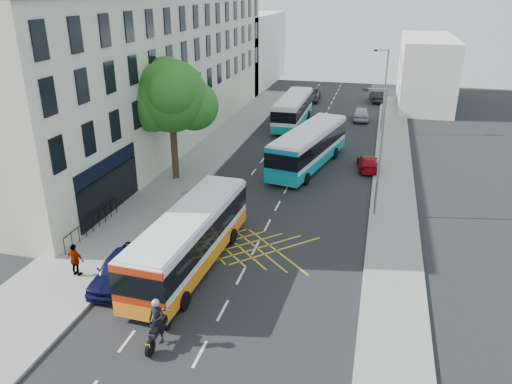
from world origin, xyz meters
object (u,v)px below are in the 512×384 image
Objects in this scene: lamp_far at (384,87)px; bus_near at (190,238)px; distant_car_silver at (361,113)px; parked_car_blue at (120,269)px; red_hatchback at (368,163)px; distant_car_grey at (310,95)px; pedestrian_far at (75,260)px; parked_car_silver at (191,207)px; distant_car_dark at (377,96)px; motorbike at (158,323)px; bus_mid at (309,147)px; bus_far at (293,110)px; street_tree at (171,97)px; lamp_near at (379,146)px.

lamp_far is 0.73× the size of bus_near.
distant_car_silver is (-2.15, 5.00, -3.89)m from lamp_far.
parked_car_blue is 1.14× the size of red_hatchback.
distant_car_grey is 44.98m from pedestrian_far.
distant_car_dark is (10.39, 38.16, -0.03)m from parked_car_silver.
lamp_far is at bearing 76.92° from motorbike.
parked_car_blue is at bearing -95.99° from distant_car_grey.
parked_car_silver is 39.55m from distant_car_dark.
bus_near is 3.76m from parked_car_blue.
bus_far is (-3.62, 12.98, -0.07)m from bus_mid.
parked_car_blue is 2.33m from pedestrian_far.
parked_car_silver is at bearing 69.30° from distant_car_silver.
bus_mid is at bearing -84.24° from distant_car_grey.
parked_car_blue is 22.75m from red_hatchback.
street_tree is 2.25× the size of red_hatchback.
bus_near reaches higher than red_hatchback.
red_hatchback is at bearing -117.72° from pedestrian_far.
bus_near is 2.45× the size of parked_car_blue.
pedestrian_far is at bearing -151.32° from bus_near.
bus_far reaches higher than pedestrian_far.
lamp_far is at bearing 75.28° from bus_near.
parked_car_blue is at bearing -170.23° from pedestrian_far.
parked_car_silver is at bearing -95.64° from distant_car_grey.
lamp_near is at bearing 91.84° from distant_car_silver.
distant_car_silver is at bearing -92.06° from red_hatchback.
distant_car_dark is at bearing 92.15° from bus_mid.
parked_car_blue reaches higher than distant_car_silver.
distant_car_grey is at bearing 123.89° from lamp_far.
parked_car_blue reaches higher than parked_car_silver.
distant_car_silver is at bearing 60.32° from street_tree.
street_tree reaches higher than lamp_far.
bus_far is 2.42× the size of parked_car_blue.
red_hatchback is at bearing 22.78° from street_tree.
bus_mid is at bearing -114.79° from lamp_far.
lamp_near is 0.73× the size of bus_near.
lamp_near reaches higher than distant_car_dark.
lamp_near reaches higher than pedestrian_far.
parked_car_blue is (-6.38, -19.28, -0.91)m from bus_mid.
distant_car_dark is at bearing 91.16° from lamp_near.
motorbike is 0.44× the size of distant_car_grey.
pedestrian_far is (-5.07, -32.41, -0.59)m from bus_far.
distant_car_grey reaches higher than red_hatchback.
parked_car_silver is at bearing 41.88° from red_hatchback.
lamp_far is 11.88m from red_hatchback.
motorbike is at bearing -69.42° from street_tree.
lamp_far reaches higher than bus_mid.
bus_mid is at bearing -0.23° from red_hatchback.
bus_near is 5.73m from pedestrian_far.
bus_near is at bearing -63.80° from street_tree.
parked_car_silver is at bearing 104.68° from motorbike.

